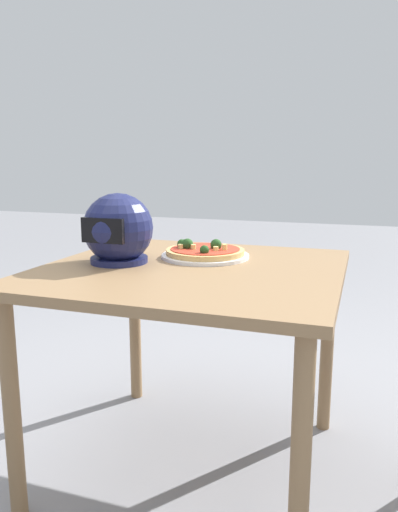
{
  "coord_description": "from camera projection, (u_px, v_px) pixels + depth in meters",
  "views": [
    {
      "loc": [
        -0.52,
        1.46,
        1.06
      ],
      "look_at": [
        0.0,
        -0.08,
        0.74
      ],
      "focal_mm": 34.39,
      "sensor_mm": 36.0,
      "label": 1
    }
  ],
  "objects": [
    {
      "name": "ground_plane",
      "position": [
        193.0,
        464.0,
        1.73
      ],
      "size": [
        14.0,
        14.0,
        0.0
      ],
      "primitive_type": "plane",
      "color": "gray"
    },
    {
      "name": "dining_table",
      "position": [
        192.0,
        293.0,
        1.61
      ],
      "size": [
        0.95,
        0.92,
        0.72
      ],
      "color": "olive",
      "rests_on": "ground"
    },
    {
      "name": "pizza_plate",
      "position": [
        205.0,
        256.0,
        1.73
      ],
      "size": [
        0.31,
        0.31,
        0.01
      ],
      "primitive_type": "cylinder",
      "color": "white",
      "rests_on": "dining_table"
    },
    {
      "name": "pizza",
      "position": [
        204.0,
        251.0,
        1.73
      ],
      "size": [
        0.28,
        0.28,
        0.05
      ],
      "color": "tan",
      "rests_on": "pizza_plate"
    },
    {
      "name": "motorcycle_helmet",
      "position": [
        118.0,
        230.0,
        1.63
      ],
      "size": [
        0.23,
        0.23,
        0.23
      ],
      "color": "#191E4C",
      "rests_on": "dining_table"
    }
  ]
}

